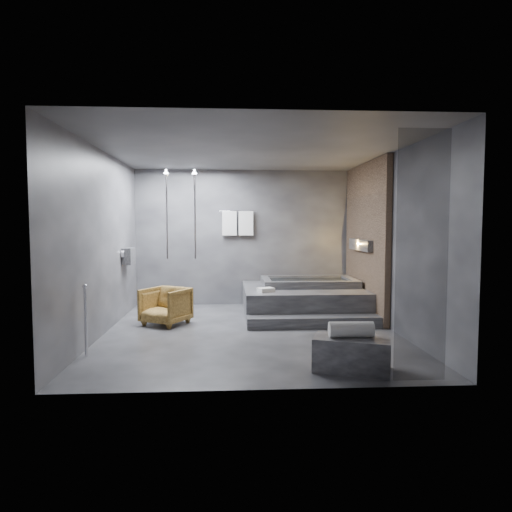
{
  "coord_description": "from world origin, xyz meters",
  "views": [
    {
      "loc": [
        -0.33,
        -7.01,
        1.68
      ],
      "look_at": [
        0.1,
        0.3,
        1.17
      ],
      "focal_mm": 32.0,
      "sensor_mm": 36.0,
      "label": 1
    }
  ],
  "objects": [
    {
      "name": "room",
      "position": [
        0.4,
        0.24,
        1.73
      ],
      "size": [
        5.0,
        5.04,
        2.82
      ],
      "color": "#29292C",
      "rests_on": "ground"
    },
    {
      "name": "tub_deck",
      "position": [
        1.05,
        1.45,
        0.25
      ],
      "size": [
        2.2,
        2.0,
        0.5
      ],
      "primitive_type": "cube",
      "color": "#2E2E30",
      "rests_on": "ground"
    },
    {
      "name": "rolled_towel",
      "position": [
        1.06,
        -1.94,
        0.48
      ],
      "size": [
        0.51,
        0.2,
        0.18
      ],
      "primitive_type": "cylinder",
      "rotation": [
        0.0,
        1.57,
        -0.04
      ],
      "color": "silver",
      "rests_on": "concrete_bench"
    },
    {
      "name": "deck_towel",
      "position": [
        0.31,
        0.86,
        0.54
      ],
      "size": [
        0.32,
        0.29,
        0.07
      ],
      "primitive_type": "cube",
      "rotation": [
        0.0,
        0.0,
        0.43
      ],
      "color": "silver",
      "rests_on": "tub_deck"
    },
    {
      "name": "tub_step",
      "position": [
        1.05,
        0.27,
        0.09
      ],
      "size": [
        2.2,
        0.36,
        0.18
      ],
      "primitive_type": "cube",
      "color": "#2E2E30",
      "rests_on": "ground"
    },
    {
      "name": "concrete_bench",
      "position": [
        1.08,
        -1.94,
        0.19
      ],
      "size": [
        0.97,
        0.74,
        0.39
      ],
      "primitive_type": "cube",
      "rotation": [
        0.0,
        0.0,
        -0.35
      ],
      "color": "#363639",
      "rests_on": "ground"
    },
    {
      "name": "driftwood_chair",
      "position": [
        -1.4,
        0.63,
        0.31
      ],
      "size": [
        0.92,
        0.92,
        0.62
      ],
      "primitive_type": "imported",
      "rotation": [
        0.0,
        0.0,
        -0.53
      ],
      "color": "#4E3513",
      "rests_on": "ground"
    }
  ]
}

